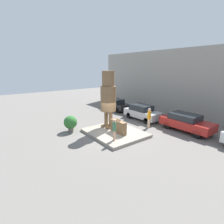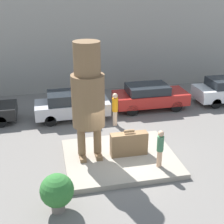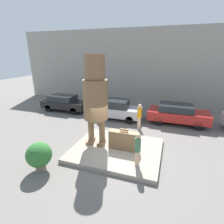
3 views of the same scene
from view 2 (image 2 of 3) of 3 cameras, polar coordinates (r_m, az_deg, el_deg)
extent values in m
plane|color=slate|center=(13.65, 1.46, -8.79)|extent=(60.00, 60.00, 0.00)
cube|color=gray|center=(13.59, 1.46, -8.39)|extent=(4.71, 3.93, 0.22)
cube|color=gray|center=(21.51, -4.84, 13.61)|extent=(28.00, 0.60, 7.41)
cube|color=brown|center=(13.35, -5.43, -8.13)|extent=(0.26, 0.76, 0.17)
cube|color=brown|center=(13.43, -2.55, -7.84)|extent=(0.26, 0.76, 0.17)
cylinder|color=brown|center=(13.09, -5.62, -5.09)|extent=(0.33, 0.33, 1.32)
cylinder|color=brown|center=(13.17, -2.69, -4.81)|extent=(0.33, 0.33, 1.32)
cylinder|color=brown|center=(12.41, -4.38, 2.10)|extent=(1.32, 1.32, 2.13)
cylinder|color=brown|center=(11.91, -4.62, 9.77)|extent=(1.04, 1.04, 1.28)
cube|color=brown|center=(13.40, 3.11, -5.85)|extent=(1.59, 0.40, 1.02)
cylinder|color=brown|center=(13.11, 3.16, -3.48)|extent=(0.44, 0.12, 0.12)
cylinder|color=tan|center=(12.79, 8.65, -8.39)|extent=(0.21, 0.21, 0.72)
cylinder|color=#3D704C|center=(12.46, 8.84, -5.72)|extent=(0.27, 0.27, 0.64)
sphere|color=tan|center=(12.25, 8.96, -3.92)|extent=(0.24, 0.24, 0.24)
cylinder|color=black|center=(18.79, -19.24, 0.21)|extent=(0.63, 0.18, 0.63)
cylinder|color=black|center=(17.40, -19.71, -1.69)|extent=(0.63, 0.18, 0.63)
cube|color=#B7B7BC|center=(17.44, -7.25, 0.80)|extent=(4.05, 1.71, 0.69)
cube|color=#1E2328|center=(17.19, -8.02, 2.69)|extent=(2.23, 1.54, 0.57)
cylinder|color=black|center=(18.40, -3.54, 1.01)|extent=(0.62, 0.18, 0.62)
cylinder|color=black|center=(17.01, -2.72, -0.87)|extent=(0.62, 0.18, 0.62)
cylinder|color=black|center=(18.22, -11.36, 0.35)|extent=(0.62, 0.18, 0.62)
cylinder|color=black|center=(16.82, -11.19, -1.60)|extent=(0.62, 0.18, 0.62)
cube|color=#B2231E|center=(18.82, 7.03, 2.59)|extent=(4.37, 1.85, 0.68)
cube|color=#1E2328|center=(18.55, 6.48, 4.24)|extent=(2.40, 1.67, 0.48)
cylinder|color=black|center=(20.13, 9.86, 2.76)|extent=(0.68, 0.18, 0.68)
cylinder|color=black|center=(18.70, 11.73, 1.02)|extent=(0.68, 0.18, 0.68)
cylinder|color=black|center=(19.30, 2.37, 2.20)|extent=(0.68, 0.18, 0.68)
cylinder|color=black|center=(17.81, 3.73, 0.33)|extent=(0.68, 0.18, 0.68)
cylinder|color=black|center=(21.14, 16.34, 3.08)|extent=(0.63, 0.18, 0.63)
cylinder|color=black|center=(19.83, 18.49, 1.49)|extent=(0.63, 0.18, 0.63)
cylinder|color=#70665B|center=(11.09, -9.80, -16.64)|extent=(0.46, 0.46, 0.35)
sphere|color=#2D6B2D|center=(10.69, -10.04, -13.93)|extent=(1.13, 1.13, 1.13)
cylinder|color=beige|center=(16.57, 0.55, -1.14)|extent=(0.24, 0.24, 0.82)
cylinder|color=orange|center=(16.27, 0.56, 1.33)|extent=(0.31, 0.31, 0.73)
sphere|color=beige|center=(16.09, 0.57, 2.98)|extent=(0.27, 0.27, 0.27)
camera|label=1|loc=(13.96, 64.74, 2.29)|focal=28.00mm
camera|label=3|loc=(6.57, 43.29, -1.68)|focal=28.00mm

